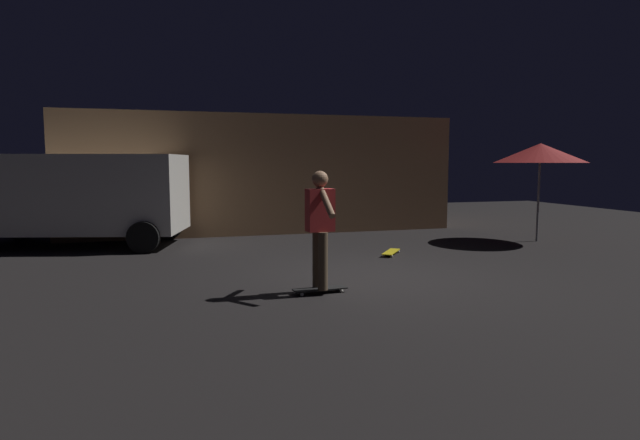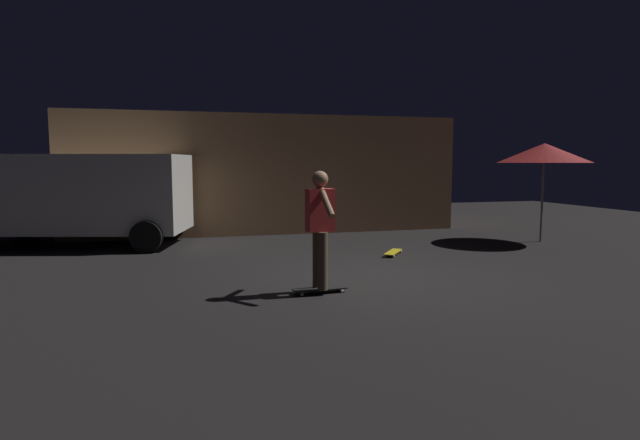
% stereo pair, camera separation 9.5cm
% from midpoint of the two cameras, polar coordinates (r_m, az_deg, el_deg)
% --- Properties ---
extents(ground_plane, '(28.00, 28.00, 0.00)m').
position_cam_midpoint_polar(ground_plane, '(8.86, 4.57, -5.96)').
color(ground_plane, black).
extents(low_building, '(10.23, 4.36, 3.09)m').
position_cam_midpoint_polar(low_building, '(15.81, -7.17, 4.97)').
color(low_building, '#AD7F56').
rests_on(low_building, ground_plane).
extents(parked_van, '(4.93, 3.18, 2.03)m').
position_cam_midpoint_polar(parked_van, '(13.01, -24.83, 2.52)').
color(parked_van, silver).
rests_on(parked_van, ground_plane).
extents(patio_umbrella, '(2.10, 2.10, 2.30)m').
position_cam_midpoint_polar(patio_umbrella, '(13.54, 22.25, 6.61)').
color(patio_umbrella, slate).
rests_on(patio_umbrella, ground_plane).
extents(skateboard_ridden, '(0.79, 0.27, 0.07)m').
position_cam_midpoint_polar(skateboard_ridden, '(7.69, -0.36, -7.39)').
color(skateboard_ridden, black).
rests_on(skateboard_ridden, ground_plane).
extents(skateboard_spare, '(0.63, 0.74, 0.07)m').
position_cam_midpoint_polar(skateboard_spare, '(10.90, 7.33, -3.41)').
color(skateboard_spare, gold).
rests_on(skateboard_spare, ground_plane).
extents(skater, '(0.40, 0.99, 1.67)m').
position_cam_midpoint_polar(skater, '(7.52, -0.36, -0.10)').
color(skater, brown).
rests_on(skater, skateboard_ridden).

